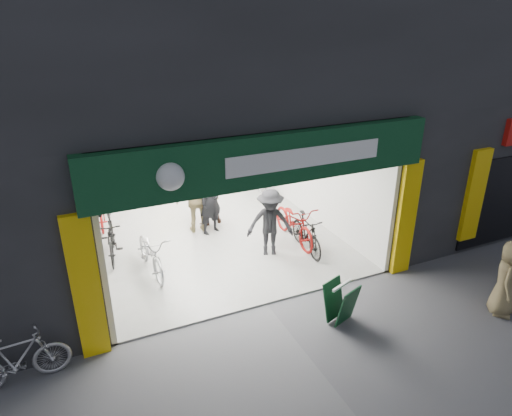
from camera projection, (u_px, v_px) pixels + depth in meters
ground at (267, 305)px, 9.08m from camera, size 60.00×60.00×0.00m
building at (218, 55)px, 11.87m from camera, size 17.00×10.27×8.00m
bike_left_front at (151, 253)px, 10.04m from camera, size 0.75×1.86×0.96m
bike_left_midfront at (111, 238)px, 10.62m from camera, size 0.72×1.77×1.03m
bike_left_midback at (100, 207)px, 12.33m from camera, size 0.78×1.90×0.97m
bike_left_back at (95, 188)px, 13.47m from camera, size 0.78×1.91×1.12m
bike_right_front at (306, 234)px, 10.90m from camera, size 0.59×1.63×0.96m
bike_right_mid at (294, 222)px, 11.38m from camera, size 0.75×2.00×1.04m
bike_right_back at (254, 173)px, 14.74m from camera, size 0.55×1.86×1.12m
parked_bike at (18, 360)px, 6.99m from camera, size 1.57×0.54×0.93m
customer_a at (210, 200)px, 11.61m from camera, size 0.81×0.69×1.89m
customer_b at (206, 196)px, 12.18m from camera, size 0.85×0.68×1.65m
customer_c at (270, 223)px, 10.58m from camera, size 1.23×0.97×1.68m
customer_d at (198, 199)px, 11.68m from camera, size 1.15×0.60×1.87m
pedestrian_near at (508, 278)px, 8.55m from camera, size 0.89×0.83×1.53m
sandwich_board at (341, 302)px, 8.44m from camera, size 0.65×0.66×0.78m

